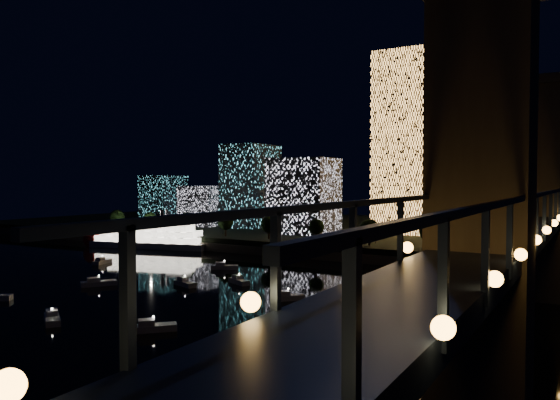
{
  "coord_description": "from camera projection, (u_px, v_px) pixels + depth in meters",
  "views": [
    {
      "loc": [
        76.79,
        -86.18,
        26.81
      ],
      "look_at": [
        -5.82,
        55.0,
        21.09
      ],
      "focal_mm": 35.0,
      "sensor_mm": 36.0,
      "label": 1
    }
  ],
  "objects": [
    {
      "name": "motorboats",
      "position": [
        195.0,
        292.0,
        127.25
      ],
      "size": [
        108.93,
        73.64,
        2.78
      ],
      "color": "silver",
      "rests_on": "ground"
    },
    {
      "name": "esplanade_trees",
      "position": [
        272.0,
        225.0,
        204.01
      ],
      "size": [
        166.79,
        6.93,
        8.97
      ],
      "color": "black",
      "rests_on": "far_bank"
    },
    {
      "name": "ground",
      "position": [
        171.0,
        309.0,
        114.02
      ],
      "size": [
        520.0,
        520.0,
        0.0
      ],
      "primitive_type": "plane",
      "color": "black",
      "rests_on": "ground"
    },
    {
      "name": "seawall",
      "position": [
        335.0,
        256.0,
        184.7
      ],
      "size": [
        420.0,
        6.0,
        3.0
      ],
      "primitive_type": "cube",
      "color": "#6B5E4C",
      "rests_on": "ground"
    },
    {
      "name": "tower_cylindrical",
      "position": [
        469.0,
        133.0,
        213.26
      ],
      "size": [
        34.0,
        34.0,
        81.28
      ],
      "color": "#FFAD51",
      "rests_on": "far_bank"
    },
    {
      "name": "riverboat",
      "position": [
        146.0,
        237.0,
        219.57
      ],
      "size": [
        54.09,
        22.87,
        16.0
      ],
      "color": "silver",
      "rests_on": "ground"
    },
    {
      "name": "far_bank",
      "position": [
        405.0,
        234.0,
        251.95
      ],
      "size": [
        420.0,
        160.0,
        5.0
      ],
      "primitive_type": "cube",
      "color": "black",
      "rests_on": "ground"
    },
    {
      "name": "truss_bridge",
      "position": [
        509.0,
        250.0,
        83.86
      ],
      "size": [
        13.0,
        266.0,
        50.0
      ],
      "color": "#17254B",
      "rests_on": "ground"
    },
    {
      "name": "midrise_blocks",
      "position": [
        244.0,
        194.0,
        254.31
      ],
      "size": [
        110.81,
        38.32,
        38.91
      ],
      "color": "white",
      "rests_on": "far_bank"
    },
    {
      "name": "street_lamps",
      "position": [
        268.0,
        227.0,
        211.95
      ],
      "size": [
        132.7,
        0.7,
        5.65
      ],
      "color": "black",
      "rests_on": "far_bank"
    },
    {
      "name": "tower_rectangular",
      "position": [
        407.0,
        143.0,
        229.24
      ],
      "size": [
        23.62,
        23.62,
        75.17
      ],
      "primitive_type": "cube",
      "color": "#FFAD51",
      "rests_on": "far_bank"
    }
  ]
}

